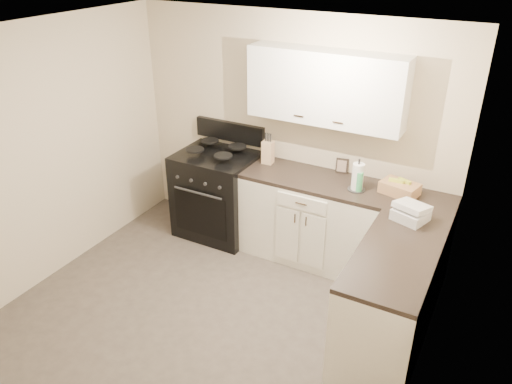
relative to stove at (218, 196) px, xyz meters
The scene contains 19 objects.
floor 1.71m from the stove, 63.59° to the right, with size 3.60×3.60×0.00m, color #473F38.
ceiling 2.62m from the stove, 63.59° to the right, with size 3.60×3.60×0.00m, color white.
wall_back 1.13m from the stove, 23.92° to the left, with size 3.60×3.60×0.00m, color beige.
wall_right 3.04m from the stove, 30.22° to the right, with size 3.60×3.60×0.00m, color beige.
wall_left 1.98m from the stove, 125.89° to the right, with size 3.60×3.60×0.00m, color beige.
base_cabinets_back 1.16m from the stove, ahead, with size 1.55×0.60×0.90m, color white.
base_cabinets_right 2.32m from the stove, 15.64° to the right, with size 0.60×1.90×0.90m, color white.
countertop_back 1.25m from the stove, ahead, with size 1.55×0.60×0.04m, color black.
countertop_right 2.36m from the stove, 15.64° to the right, with size 0.60×1.90×0.04m, color black.
upper_cabinets 1.81m from the stove, ahead, with size 1.55×0.30×0.70m, color white.
stove is the anchor object (origin of this frame).
knife_block 0.84m from the stove, 13.82° to the left, with size 0.11×0.10×0.25m, color #D8AD85.
paper_towel 1.73m from the stove, ahead, with size 0.11×0.11×0.27m, color white.
soap_bottle 1.74m from the stove, ahead, with size 0.07×0.07×0.20m, color #46B76C.
picture_frame 1.49m from the stove, 11.93° to the left, with size 0.12×0.02×0.16m, color black.
wicker_basket 2.07m from the stove, ahead, with size 0.34×0.23×0.11m, color tan.
countertop_grill 2.29m from the stove, ahead, with size 0.26×0.25×0.10m, color silver.
oven_mitt_near 2.18m from the stove, 28.94° to the right, with size 0.02×0.16×0.27m, color black.
oven_mitt_far 2.10m from the stove, 24.74° to the right, with size 0.02×0.17×0.29m, color black.
Camera 1 is at (2.07, -2.78, 3.13)m, focal length 35.00 mm.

